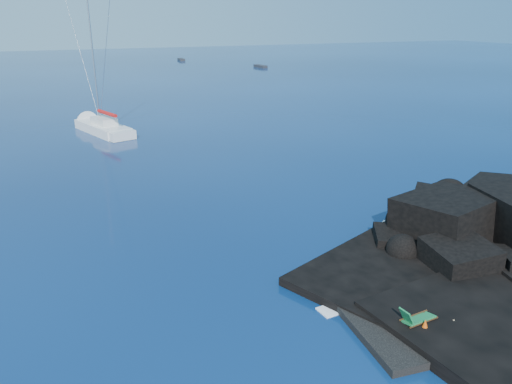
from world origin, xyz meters
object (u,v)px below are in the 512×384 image
sailboat (103,132)px  distant_boat_a (181,61)px  deck_chair (419,314)px  marker_cone (425,326)px  sunbather (446,326)px  distant_boat_b (260,67)px

sailboat → distant_boat_a: 96.32m
deck_chair → marker_cone: 0.55m
sunbather → marker_cone: marker_cone is taller
marker_cone → distant_boat_b: 114.16m
sailboat → deck_chair: 45.13m
deck_chair → sunbather: (0.88, -0.66, -0.39)m
sunbather → distant_boat_a: 137.82m
deck_chair → marker_cone: (-0.09, -0.48, -0.25)m
distant_boat_a → distant_boat_b: size_ratio=0.98×
marker_cone → distant_boat_a: 137.84m
marker_cone → distant_boat_b: bearing=69.2°
sailboat → sunbather: size_ratio=8.33×
sailboat → marker_cone: (6.81, -45.06, 0.67)m
deck_chair → distant_boat_a: 137.35m
marker_cone → sunbather: bearing=-10.4°
marker_cone → distant_boat_a: (27.47, 135.07, -0.67)m
deck_chair → sunbather: deck_chair is taller
distant_boat_a → distant_boat_b: distant_boat_b is taller
deck_chair → distant_boat_b: deck_chair is taller
sailboat → deck_chair: bearing=-98.0°
distant_boat_b → sunbather: bearing=-116.4°
sunbather → distant_boat_b: bearing=61.4°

